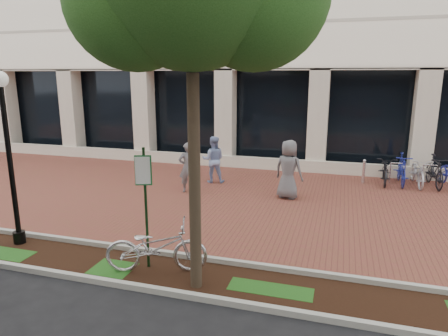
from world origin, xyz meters
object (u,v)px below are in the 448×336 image
(lamppost, at_px, (8,150))
(bike_rack_cluster, at_px, (418,171))
(bollard, at_px, (364,171))
(pedestrian_right, at_px, (289,169))
(parking_sign, at_px, (145,193))
(pedestrian_mid, at_px, (213,160))
(pedestrian_left, at_px, (188,167))
(locked_bicycle, at_px, (156,247))

(lamppost, height_order, bike_rack_cluster, lamppost)
(lamppost, bearing_deg, bollard, 44.80)
(pedestrian_right, bearing_deg, parking_sign, 87.89)
(lamppost, height_order, pedestrian_mid, lamppost)
(pedestrian_left, bearing_deg, parking_sign, 70.94)
(pedestrian_left, distance_m, bollard, 6.57)
(pedestrian_right, distance_m, bike_rack_cluster, 5.23)
(pedestrian_mid, bearing_deg, pedestrian_left, 58.00)
(lamppost, relative_size, locked_bicycle, 1.95)
(parking_sign, bearing_deg, bike_rack_cluster, 33.63)
(parking_sign, relative_size, lamppost, 0.63)
(lamppost, distance_m, locked_bicycle, 4.22)
(locked_bicycle, distance_m, pedestrian_right, 6.16)
(bollard, bearing_deg, bike_rack_cluster, 7.80)
(lamppost, distance_m, bike_rack_cluster, 13.22)
(lamppost, bearing_deg, parking_sign, -3.60)
(bollard, bearing_deg, locked_bicycle, -117.22)
(pedestrian_mid, bearing_deg, bike_rack_cluster, 177.96)
(locked_bicycle, distance_m, pedestrian_left, 5.80)
(pedestrian_left, bearing_deg, bike_rack_cluster, 170.08)
(parking_sign, bearing_deg, pedestrian_right, 49.99)
(parking_sign, relative_size, locked_bicycle, 1.24)
(bollard, bearing_deg, pedestrian_mid, -165.26)
(locked_bicycle, xyz_separation_m, pedestrian_left, (-1.52, 5.58, 0.32))
(locked_bicycle, bearing_deg, pedestrian_left, -2.76)
(locked_bicycle, relative_size, pedestrian_left, 1.20)
(parking_sign, xyz_separation_m, pedestrian_mid, (-0.81, 6.92, -0.75))
(parking_sign, xyz_separation_m, locked_bicycle, (0.27, -0.12, -1.08))
(parking_sign, distance_m, pedestrian_left, 5.65)
(locked_bicycle, height_order, pedestrian_right, pedestrian_right)
(pedestrian_right, bearing_deg, lamppost, 62.48)
(locked_bicycle, relative_size, bike_rack_cluster, 0.67)
(pedestrian_left, xyz_separation_m, pedestrian_right, (3.42, 0.26, 0.10))
(pedestrian_mid, height_order, bike_rack_cluster, pedestrian_mid)
(parking_sign, bearing_deg, bollard, 41.74)
(bike_rack_cluster, bearing_deg, lamppost, -143.19)
(locked_bicycle, relative_size, bollard, 2.24)
(pedestrian_mid, xyz_separation_m, pedestrian_right, (2.97, -1.20, 0.09))
(pedestrian_right, bearing_deg, bike_rack_cluster, -127.78)
(parking_sign, relative_size, bollard, 2.77)
(bike_rack_cluster, bearing_deg, locked_bicycle, -128.54)
(lamppost, relative_size, bike_rack_cluster, 1.31)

